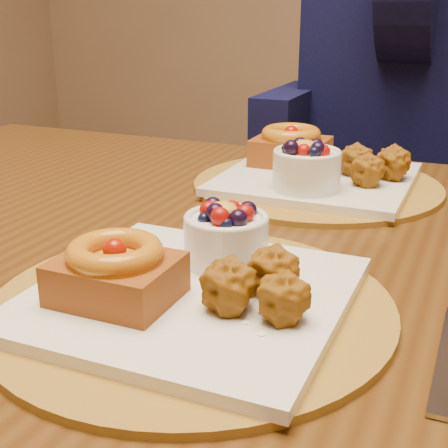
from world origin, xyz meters
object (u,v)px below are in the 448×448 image
(place_setting_near, at_px, (191,283))
(chair_far, at_px, (368,253))
(place_setting_far, at_px, (314,171))
(dining_table, at_px, (268,289))
(diner, at_px, (413,46))

(place_setting_near, relative_size, chair_far, 0.45)
(place_setting_far, bearing_deg, place_setting_near, -89.88)
(dining_table, distance_m, chair_far, 0.73)
(dining_table, distance_m, diner, 0.78)
(place_setting_near, distance_m, chair_far, 0.97)
(chair_far, bearing_deg, place_setting_far, -80.89)
(place_setting_far, xyz_separation_m, diner, (0.06, 0.51, 0.16))
(place_setting_near, xyz_separation_m, place_setting_far, (-0.00, 0.43, 0.00))
(place_setting_far, relative_size, chair_far, 0.45)
(place_setting_far, distance_m, chair_far, 0.58)
(dining_table, bearing_deg, chair_far, 89.24)
(place_setting_near, height_order, diner, diner)
(diner, bearing_deg, chair_far, -143.58)
(place_setting_near, xyz_separation_m, chair_far, (0.01, 0.92, -0.31))
(dining_table, distance_m, place_setting_near, 0.24)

